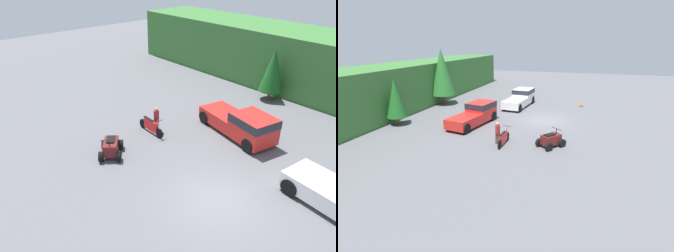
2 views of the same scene
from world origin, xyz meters
The scene contains 6 objects.
ground_plane centered at (0.00, 0.00, 0.00)m, with size 80.00×80.00×0.00m, color #5B5B60.
tree_left centered at (-5.30, 12.07, 2.37)m, with size 1.77×1.77×4.03m.
pickup_truck_red centered at (-2.92, 5.64, 0.95)m, with size 5.61×2.94×1.80m.
dirt_bike centered at (-6.98, 1.71, 0.48)m, with size 2.34×0.60×1.16m.
quad_atv centered at (-6.39, -1.57, 0.49)m, with size 2.19×2.08×1.26m.
rider_person centered at (-6.97, 2.16, 0.89)m, with size 0.37×0.37×1.64m.
Camera 1 is at (7.58, -9.32, 10.07)m, focal length 35.00 mm.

